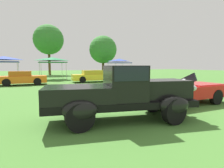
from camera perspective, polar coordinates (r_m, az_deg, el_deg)
ground_plane at (r=6.43m, az=6.60°, el=-9.43°), size 120.00×120.00×0.00m
feature_pickup_truck at (r=5.49m, az=3.09°, el=-2.77°), size 4.72×2.55×1.70m
neighbor_convertible at (r=8.55m, az=21.63°, el=-2.02°), size 4.34×1.79×1.40m
show_car_orange at (r=17.46m, az=-26.80°, el=1.68°), size 3.97×1.87×1.22m
show_car_yellow at (r=18.74m, az=-5.86°, el=2.53°), size 4.69×2.13×1.22m
canopy_tent_left_field at (r=22.55m, az=-31.35°, el=6.91°), size 2.86×2.86×2.71m
canopy_tent_center_field at (r=23.00m, az=-18.66°, el=7.42°), size 3.09×3.09×2.71m
canopy_tent_right_field at (r=26.40m, az=2.35°, el=7.49°), size 2.76×2.76×2.71m
treeline_mid_left at (r=35.02m, az=-19.68°, el=13.22°), size 5.34×5.34×9.05m
treeline_center at (r=34.38m, az=-2.90°, el=10.94°), size 5.19×5.19×7.32m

